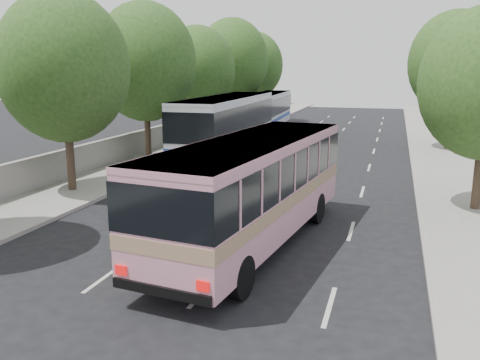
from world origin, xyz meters
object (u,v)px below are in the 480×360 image
at_px(pink_bus, 253,181).
at_px(pink_taxi, 221,203).
at_px(tour_coach_rear, 267,108).
at_px(white_pickup, 230,145).
at_px(tour_coach_front, 227,122).

height_order(pink_bus, pink_taxi, pink_bus).
bearing_deg(tour_coach_rear, white_pickup, -88.42).
bearing_deg(white_pickup, tour_coach_front, -96.50).
xyz_separation_m(pink_bus, pink_taxi, (-1.77, 1.99, -1.39)).
distance_m(pink_taxi, tour_coach_rear, 27.83).
xyz_separation_m(pink_bus, tour_coach_front, (-5.80, 14.84, 0.18)).
xyz_separation_m(tour_coach_front, tour_coach_rear, (-1.01, 14.49, -0.29)).
distance_m(white_pickup, tour_coach_front, 1.71).
xyz_separation_m(pink_bus, tour_coach_rear, (-6.81, 29.33, -0.11)).
height_order(pink_taxi, white_pickup, pink_taxi).
relative_size(pink_bus, tour_coach_front, 0.86).
distance_m(pink_bus, pink_taxi, 3.01).
bearing_deg(tour_coach_front, pink_taxi, -73.29).
bearing_deg(pink_bus, tour_coach_rear, 110.25).
distance_m(pink_bus, white_pickup, 16.61).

